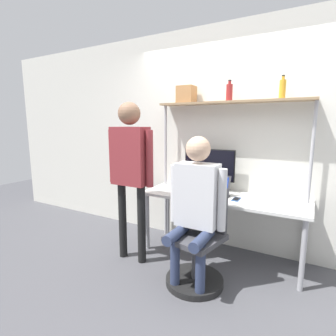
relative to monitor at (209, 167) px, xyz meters
name	(u,v)px	position (x,y,z in m)	size (l,w,h in m)	color
ground_plane	(210,270)	(0.24, -0.53, -1.02)	(12.00, 12.00, 0.00)	#4C4C51
wall_back	(233,140)	(0.24, 0.16, 0.33)	(8.00, 0.06, 2.70)	silver
desk	(222,202)	(0.24, -0.19, -0.37)	(1.83, 0.64, 0.73)	silver
shelf_unit	(230,127)	(0.24, 0.00, 0.48)	(1.74, 0.24, 1.79)	#997A56
monitor	(209,167)	(0.00, 0.00, 0.00)	(0.64, 0.19, 0.51)	black
laptop	(213,190)	(0.15, -0.23, -0.23)	(0.35, 0.24, 0.23)	#333338
cell_phone	(236,199)	(0.42, -0.26, -0.28)	(0.07, 0.15, 0.01)	#264C8C
office_chair	(197,254)	(0.20, -0.79, -0.73)	(0.56, 0.56, 0.95)	black
person_seated	(196,199)	(0.19, -0.84, -0.17)	(0.56, 0.47, 1.43)	#2D3856
person_standing	(130,161)	(-0.63, -0.74, 0.12)	(0.58, 0.24, 1.77)	black
bottle_red	(229,92)	(0.22, 0.00, 0.87)	(0.07, 0.07, 0.23)	maroon
bottle_amber	(282,89)	(0.77, 0.00, 0.87)	(0.06, 0.06, 0.24)	gold
storage_box	(186,95)	(-0.31, 0.00, 0.87)	(0.21, 0.18, 0.20)	#B27A47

